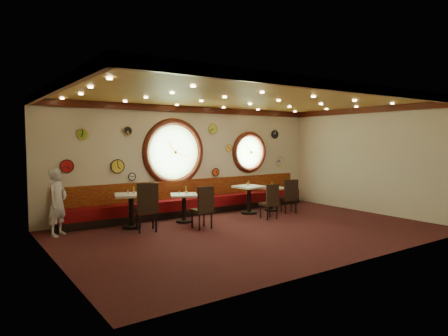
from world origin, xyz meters
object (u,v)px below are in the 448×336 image
condiment_d_salt (270,186)px  table_c (249,196)px  condiment_c_pepper (248,184)px  table_b (184,205)px  chair_a (147,204)px  chair_c (271,199)px  chair_b (204,205)px  condiment_a_pepper (134,192)px  table_d (272,196)px  table_a (131,206)px  condiment_b_bottle (186,190)px  condiment_c_salt (247,184)px  condiment_a_bottle (134,190)px  condiment_b_pepper (187,192)px  chair_d (290,194)px  condiment_a_salt (128,192)px  condiment_b_salt (179,192)px  waiter (57,202)px  condiment_d_bottle (272,184)px  condiment_c_bottle (249,183)px  condiment_d_pepper (274,186)px

condiment_d_salt → table_c: bearing=-179.8°
condiment_c_pepper → table_b: bearing=-179.2°
chair_a → chair_c: chair_a is taller
chair_b → condiment_a_pepper: size_ratio=7.34×
condiment_c_pepper → table_d: bearing=-1.8°
table_a → condiment_b_bottle: 1.58m
condiment_c_salt → condiment_a_bottle: bearing=177.7°
table_a → condiment_c_pepper: condiment_c_pepper is taller
condiment_a_bottle → condiment_c_salt: bearing=-2.3°
condiment_b_pepper → condiment_b_bottle: size_ratio=0.50×
condiment_b_bottle → chair_d: bearing=-13.5°
chair_d → condiment_a_salt: 4.84m
condiment_b_salt → condiment_a_pepper: size_ratio=1.00×
waiter → condiment_a_bottle: bearing=-50.0°
condiment_a_salt → condiment_b_salt: size_ratio=1.14×
condiment_b_salt → condiment_c_salt: size_ratio=0.85×
condiment_a_pepper → waiter: size_ratio=0.06×
chair_c → condiment_c_pepper: bearing=95.0°
condiment_a_pepper → condiment_a_bottle: condiment_a_bottle is taller
condiment_b_pepper → waiter: size_ratio=0.06×
condiment_b_salt → condiment_d_bottle: (3.29, -0.00, 0.01)m
condiment_a_pepper → condiment_b_bottle: (1.48, 0.00, -0.05)m
chair_a → condiment_c_bottle: bearing=23.7°
chair_a → table_d: bearing=20.2°
chair_a → condiment_b_pepper: (1.34, 0.44, 0.12)m
condiment_d_salt → condiment_d_pepper: condiment_d_pepper is taller
chair_a → chair_c: size_ratio=1.22×
condiment_b_salt → condiment_d_bottle: condiment_d_bottle is taller
table_a → condiment_c_pepper: 3.61m
chair_d → condiment_c_pepper: chair_d is taller
table_b → condiment_b_salt: size_ratio=10.16×
table_b → condiment_d_salt: (3.03, 0.00, 0.31)m
condiment_c_pepper → condiment_d_salt: bearing=-1.7°
table_c → condiment_b_salt: (-2.32, 0.07, 0.28)m
condiment_d_salt → condiment_b_pepper: size_ratio=1.02×
condiment_d_pepper → condiment_b_bottle: 3.04m
condiment_a_salt → condiment_c_pepper: condiment_a_salt is taller
table_a → condiment_d_pepper: bearing=-2.4°
table_c → chair_a: bearing=-171.8°
condiment_d_pepper → condiment_c_salt: bearing=175.6°
condiment_d_pepper → condiment_b_pepper: bearing=-179.6°
chair_a → condiment_c_bottle: 3.65m
chair_d → condiment_a_bottle: same height
condiment_a_pepper → condiment_c_pepper: 3.53m
condiment_a_salt → condiment_c_pepper: (3.66, -0.15, -0.01)m
table_a → condiment_c_pepper: bearing=-2.0°
chair_a → condiment_b_pepper: size_ratio=8.02×
chair_d → condiment_d_salt: (-0.24, 0.64, 0.20)m
condiment_d_salt → waiter: 6.16m
condiment_c_pepper → condiment_d_bottle: size_ratio=0.74×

